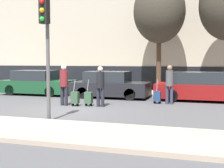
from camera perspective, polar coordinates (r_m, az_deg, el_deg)
name	(u,v)px	position (r m, az deg, el deg)	size (l,w,h in m)	color
ground_plane	(68,110)	(12.66, -8.01, -4.75)	(80.00, 80.00, 0.00)	#4C4C4F
sidewalk_near	(11,128)	(9.47, -18.00, -7.62)	(28.00, 2.50, 0.12)	tan
sidewalk_far	(118,92)	(19.14, 1.13, -1.45)	(28.00, 3.00, 0.12)	tan
building_facade	(133,10)	(22.86, 3.85, 13.29)	(28.00, 2.98, 11.13)	#B7AD99
parked_car_0	(37,83)	(18.69, -13.53, 0.14)	(4.12, 1.91, 1.41)	#194728
parked_car_1	(110,85)	(16.61, -0.40, -0.26)	(4.10, 1.80, 1.41)	black
parked_car_2	(203,87)	(15.92, 16.24, -0.61)	(4.65, 1.88, 1.42)	maroon
pedestrian_left	(64,82)	(13.88, -8.78, 0.32)	(0.35, 0.34, 1.80)	#23232D
trolley_left	(75,98)	(13.67, -6.76, -2.50)	(0.34, 0.29, 1.17)	#335138
pedestrian_center	(100,84)	(13.35, -2.15, 0.03)	(0.35, 0.34, 1.73)	#23232D
trolley_center	(89,98)	(13.61, -4.31, -2.53)	(0.34, 0.29, 1.16)	#335138
pedestrian_right	(169,82)	(14.36, 10.46, 0.36)	(0.35, 0.34, 1.77)	#383347
trolley_right	(157,96)	(14.49, 8.26, -2.22)	(0.34, 0.29, 1.12)	navy
traffic_light	(46,35)	(10.27, -12.00, 8.80)	(0.28, 0.47, 3.94)	#515154
bare_tree_near_crossing	(159,12)	(18.66, 8.65, 12.91)	(2.99, 2.99, 6.52)	#4C3826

